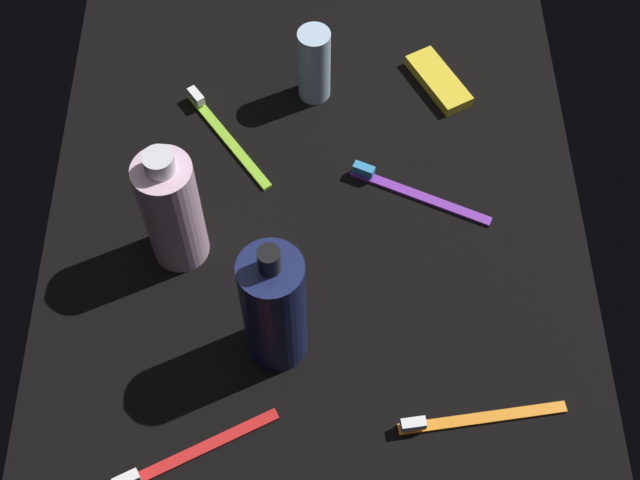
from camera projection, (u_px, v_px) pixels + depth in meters
ground_plane at (320, 256)px, 102.14cm from camera, size 84.00×64.00×1.20cm
lotion_bottle at (279, 308)px, 88.03cm from camera, size 6.58×6.58×20.29cm
bodywash_bottle at (176, 210)px, 94.81cm from camera, size 6.46×6.46×18.20cm
deodorant_stick at (319, 65)px, 109.39cm from camera, size 4.13×4.13×10.80cm
toothbrush_lime at (227, 132)px, 109.93cm from camera, size 15.42×11.32×2.10cm
toothbrush_orange at (477, 418)px, 90.75cm from camera, size 3.55×18.00×2.10cm
toothbrush_purple at (416, 191)px, 105.34cm from camera, size 8.70×16.82×2.10cm
toothbrush_red at (192, 454)px, 88.80cm from camera, size 8.92×16.73×2.10cm
snack_bar_yellow at (442, 81)px, 114.11cm from camera, size 11.05×8.45×1.50cm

